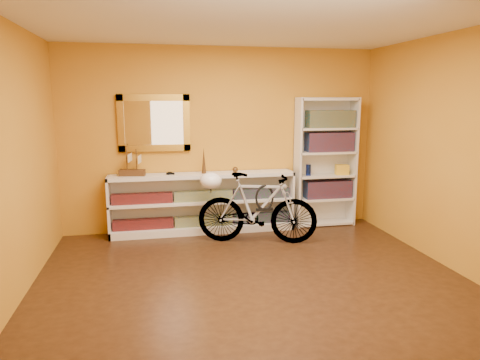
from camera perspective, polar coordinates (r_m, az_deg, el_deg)
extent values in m
cube|color=black|center=(4.65, 1.76, -13.24)|extent=(4.50, 4.00, 0.01)
cube|color=silver|center=(4.31, 1.97, 20.35)|extent=(4.50, 4.00, 0.01)
cube|color=#BE7C1C|center=(6.25, -2.38, 5.32)|extent=(4.50, 0.01, 2.60)
cube|color=#BE7C1C|center=(4.37, -28.32, 1.77)|extent=(0.01, 4.00, 2.60)
cube|color=#BE7C1C|center=(5.28, 26.45, 3.26)|extent=(0.01, 4.00, 2.60)
cube|color=#8E6419|center=(6.11, -11.25, 7.36)|extent=(0.98, 0.06, 0.78)
cube|color=silver|center=(6.61, 5.46, -3.67)|extent=(0.09, 0.02, 0.09)
cube|color=black|center=(6.21, -4.81, -5.36)|extent=(2.50, 0.13, 0.14)
cube|color=navy|center=(6.12, -4.86, -2.07)|extent=(2.50, 0.13, 0.14)
imported|color=black|center=(6.04, -9.14, 0.72)|extent=(0.00, 0.00, 0.00)
cone|color=#50361B|center=(6.05, -4.79, 2.57)|extent=(0.06, 0.06, 0.36)
sphere|color=#50361B|center=(6.14, -0.64, 1.38)|extent=(0.08, 0.08, 0.08)
cube|color=maroon|center=(6.64, 11.45, -1.16)|extent=(0.70, 0.22, 0.26)
cube|color=maroon|center=(6.53, 11.68, 4.95)|extent=(0.70, 0.22, 0.28)
cube|color=#1A555D|center=(6.51, 11.79, 7.88)|extent=(0.70, 0.22, 0.25)
cylinder|color=navy|center=(6.45, 9.00, 1.32)|extent=(0.07, 0.07, 0.17)
cube|color=maroon|center=(6.44, 9.61, 7.53)|extent=(0.16, 0.16, 0.16)
cube|color=yellow|center=(6.63, 13.27, 1.33)|extent=(0.21, 0.16, 0.15)
imported|color=silver|center=(5.68, 2.29, -3.72)|extent=(0.85, 1.65, 0.94)
ellipsoid|color=white|center=(5.66, -3.87, -0.07)|extent=(0.29, 0.27, 0.22)
torus|color=black|center=(5.64, 3.25, -2.35)|extent=(0.25, 0.03, 0.25)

